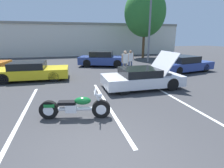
# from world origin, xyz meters

# --- Properties ---
(ground_plane) EXTENTS (80.00, 80.00, 0.00)m
(ground_plane) POSITION_xyz_m (0.00, 0.00, 0.00)
(ground_plane) COLOR #38383A
(parking_stripe_middle) EXTENTS (0.12, 5.99, 0.01)m
(parking_stripe_middle) POSITION_xyz_m (-2.19, 3.06, 0.00)
(parking_stripe_middle) COLOR white
(parking_stripe_middle) RESTS_ON ground
(parking_stripe_back) EXTENTS (0.12, 5.99, 0.01)m
(parking_stripe_back) POSITION_xyz_m (0.86, 3.06, 0.00)
(parking_stripe_back) COLOR white
(parking_stripe_back) RESTS_ON ground
(parking_stripe_far) EXTENTS (0.12, 5.99, 0.01)m
(parking_stripe_far) POSITION_xyz_m (3.90, 3.06, 0.00)
(parking_stripe_far) COLOR white
(parking_stripe_far) RESTS_ON ground
(far_building) EXTENTS (32.00, 4.20, 4.40)m
(far_building) POSITION_xyz_m (0.00, 23.19, 2.34)
(far_building) COLOR beige
(far_building) RESTS_ON ground
(light_pole) EXTENTS (1.21, 0.28, 6.58)m
(light_pole) POSITION_xyz_m (7.56, 13.02, 3.66)
(light_pole) COLOR slate
(light_pole) RESTS_ON ground
(tree_background) EXTENTS (4.91, 4.91, 8.19)m
(tree_background) POSITION_xyz_m (8.90, 17.38, 5.35)
(tree_background) COLOR brown
(tree_background) RESTS_ON ground
(motorcycle) EXTENTS (2.30, 0.83, 0.94)m
(motorcycle) POSITION_xyz_m (-0.43, 2.19, 0.38)
(motorcycle) COLOR black
(motorcycle) RESTS_ON ground
(show_car_hood_open) EXTENTS (4.05, 1.93, 1.86)m
(show_car_hood_open) POSITION_xyz_m (3.17, 4.91, 0.53)
(show_car_hood_open) COLOR silver
(show_car_hood_open) RESTS_ON ground
(parked_car_mid_right_row) EXTENTS (4.65, 3.17, 1.33)m
(parked_car_mid_right_row) POSITION_xyz_m (2.63, 12.25, 0.63)
(parked_car_mid_right_row) COLOR navy
(parked_car_mid_right_row) RESTS_ON ground
(parked_car_mid_left_row) EXTENTS (4.45, 2.11, 1.12)m
(parked_car_mid_left_row) POSITION_xyz_m (-2.75, 8.31, 0.54)
(parked_car_mid_left_row) COLOR yellow
(parked_car_mid_left_row) RESTS_ON ground
(parked_car_right_row) EXTENTS (4.73, 2.64, 1.21)m
(parked_car_right_row) POSITION_xyz_m (8.06, 8.12, 0.57)
(parked_car_right_row) COLOR navy
(parked_car_right_row) RESTS_ON ground
(spectator_near_motorcycle) EXTENTS (0.52, 0.21, 1.59)m
(spectator_near_motorcycle) POSITION_xyz_m (4.19, 9.39, 0.94)
(spectator_near_motorcycle) COLOR #38476B
(spectator_near_motorcycle) RESTS_ON ground
(spectator_by_show_car) EXTENTS (0.52, 0.22, 1.67)m
(spectator_by_show_car) POSITION_xyz_m (3.36, 8.23, 0.99)
(spectator_by_show_car) COLOR gray
(spectator_by_show_car) RESTS_ON ground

